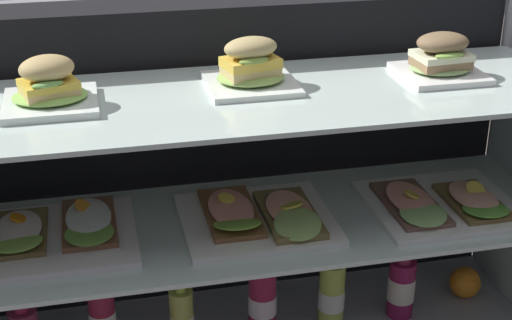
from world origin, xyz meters
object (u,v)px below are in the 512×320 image
(open_sandwich_tray_mid_left, at_px, (57,233))
(juice_bottle_back_right, at_px, (262,300))
(juice_bottle_back_center, at_px, (332,293))
(plated_roll_sandwich_near_left_corner, at_px, (250,69))
(open_sandwich_tray_near_left_corner, at_px, (261,216))
(orange_fruit_beside_bottles, at_px, (465,282))
(plated_roll_sandwich_far_right, at_px, (49,89))
(juice_bottle_front_right_end, at_px, (182,317))
(plated_roll_sandwich_mid_left, at_px, (441,60))
(open_sandwich_tray_right_of_center, at_px, (442,203))
(juice_bottle_front_second, at_px, (401,285))
(juice_bottle_back_left, at_px, (102,315))

(open_sandwich_tray_mid_left, relative_size, juice_bottle_back_right, 1.41)
(juice_bottle_back_center, bearing_deg, plated_roll_sandwich_near_left_corner, 169.23)
(open_sandwich_tray_near_left_corner, xyz_separation_m, orange_fruit_beside_bottles, (0.58, 0.07, -0.31))
(plated_roll_sandwich_near_left_corner, height_order, orange_fruit_beside_bottles, plated_roll_sandwich_near_left_corner)
(plated_roll_sandwich_far_right, relative_size, juice_bottle_front_right_end, 0.89)
(plated_roll_sandwich_mid_left, distance_m, juice_bottle_back_right, 0.71)
(plated_roll_sandwich_far_right, bearing_deg, open_sandwich_tray_near_left_corner, -5.00)
(juice_bottle_back_right, bearing_deg, open_sandwich_tray_right_of_center, -9.46)
(plated_roll_sandwich_mid_left, bearing_deg, open_sandwich_tray_near_left_corner, -174.52)
(open_sandwich_tray_mid_left, bearing_deg, juice_bottle_back_center, 0.21)
(plated_roll_sandwich_far_right, distance_m, juice_bottle_front_second, 1.00)
(juice_bottle_back_left, height_order, orange_fruit_beside_bottles, juice_bottle_back_left)
(plated_roll_sandwich_near_left_corner, bearing_deg, juice_bottle_back_center, -10.77)
(juice_bottle_back_left, bearing_deg, open_sandwich_tray_near_left_corner, -8.82)
(juice_bottle_front_right_end, height_order, orange_fruit_beside_bottles, juice_bottle_front_right_end)
(juice_bottle_front_right_end, xyz_separation_m, juice_bottle_front_second, (0.56, -0.00, 0.01))
(juice_bottle_back_left, bearing_deg, plated_roll_sandwich_near_left_corner, 1.53)
(open_sandwich_tray_mid_left, distance_m, orange_fruit_beside_bottles, 1.07)
(plated_roll_sandwich_far_right, relative_size, open_sandwich_tray_right_of_center, 0.55)
(orange_fruit_beside_bottles, bearing_deg, open_sandwich_tray_right_of_center, -144.70)
(open_sandwich_tray_mid_left, relative_size, open_sandwich_tray_near_left_corner, 1.00)
(plated_roll_sandwich_far_right, xyz_separation_m, open_sandwich_tray_near_left_corner, (0.43, -0.04, -0.33))
(plated_roll_sandwich_far_right, relative_size, juice_bottle_front_second, 0.90)
(plated_roll_sandwich_mid_left, height_order, juice_bottle_back_center, plated_roll_sandwich_mid_left)
(plated_roll_sandwich_far_right, height_order, juice_bottle_back_right, plated_roll_sandwich_far_right)
(juice_bottle_back_right, distance_m, orange_fruit_beside_bottles, 0.57)
(juice_bottle_front_right_end, bearing_deg, open_sandwich_tray_right_of_center, -6.20)
(plated_roll_sandwich_mid_left, xyz_separation_m, open_sandwich_tray_right_of_center, (0.01, -0.07, -0.33))
(juice_bottle_back_left, relative_size, juice_bottle_back_right, 1.00)
(plated_roll_sandwich_near_left_corner, height_order, juice_bottle_back_left, plated_roll_sandwich_near_left_corner)
(open_sandwich_tray_mid_left, bearing_deg, open_sandwich_tray_near_left_corner, -3.51)
(juice_bottle_back_right, distance_m, juice_bottle_back_center, 0.17)
(juice_bottle_back_left, distance_m, juice_bottle_front_second, 0.75)
(juice_bottle_front_second, bearing_deg, plated_roll_sandwich_near_left_corner, 175.36)
(juice_bottle_back_right, height_order, juice_bottle_front_second, juice_bottle_back_right)
(plated_roll_sandwich_mid_left, xyz_separation_m, open_sandwich_tray_mid_left, (-0.87, -0.01, -0.33))
(open_sandwich_tray_mid_left, height_order, juice_bottle_front_second, open_sandwich_tray_mid_left)
(plated_roll_sandwich_near_left_corner, xyz_separation_m, open_sandwich_tray_mid_left, (-0.44, -0.04, -0.33))
(plated_roll_sandwich_far_right, distance_m, open_sandwich_tray_mid_left, 0.33)
(plated_roll_sandwich_near_left_corner, xyz_separation_m, juice_bottle_back_left, (-0.36, -0.01, -0.58))
(plated_roll_sandwich_mid_left, relative_size, juice_bottle_back_right, 0.76)
(juice_bottle_back_center, bearing_deg, open_sandwich_tray_mid_left, -179.79)
(plated_roll_sandwich_near_left_corner, xyz_separation_m, juice_bottle_front_second, (0.38, -0.03, -0.59))
(plated_roll_sandwich_near_left_corner, distance_m, open_sandwich_tray_right_of_center, 0.56)
(plated_roll_sandwich_mid_left, distance_m, open_sandwich_tray_near_left_corner, 0.54)
(open_sandwich_tray_right_of_center, height_order, juice_bottle_back_right, open_sandwich_tray_right_of_center)
(open_sandwich_tray_right_of_center, relative_size, juice_bottle_back_left, 1.41)
(open_sandwich_tray_right_of_center, distance_m, orange_fruit_beside_bottles, 0.36)
(plated_roll_sandwich_far_right, height_order, open_sandwich_tray_right_of_center, plated_roll_sandwich_far_right)
(plated_roll_sandwich_mid_left, relative_size, open_sandwich_tray_right_of_center, 0.54)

